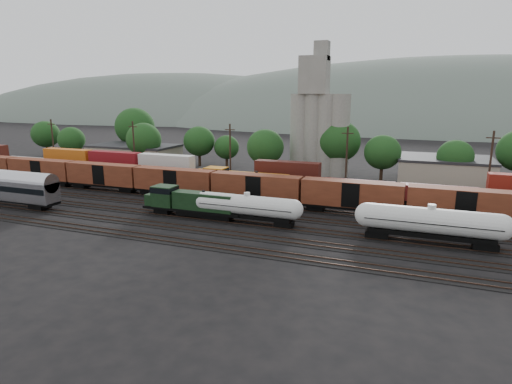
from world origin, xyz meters
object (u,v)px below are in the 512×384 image
(grain_silo, at_px, (319,125))
(green_locomotive, at_px, (187,201))
(orange_locomotive, at_px, (240,182))
(tank_car_a, at_px, (247,206))

(grain_silo, bearing_deg, green_locomotive, -103.77)
(grain_silo, bearing_deg, orange_locomotive, -107.15)
(green_locomotive, xyz_separation_m, orange_locomotive, (2.03, 15.00, 0.27))
(green_locomotive, distance_m, orange_locomotive, 15.14)
(orange_locomotive, bearing_deg, grain_silo, 72.85)
(green_locomotive, distance_m, grain_silo, 43.13)
(green_locomotive, bearing_deg, orange_locomotive, 82.30)
(green_locomotive, xyz_separation_m, tank_car_a, (9.54, 0.00, 0.13))
(orange_locomotive, height_order, grain_silo, grain_silo)
(green_locomotive, relative_size, orange_locomotive, 0.84)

